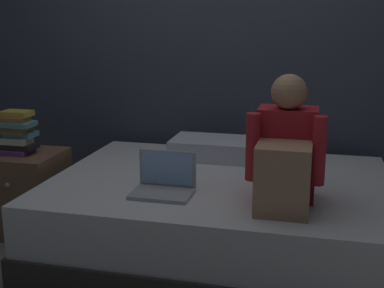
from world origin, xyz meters
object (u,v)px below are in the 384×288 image
at_px(nightstand, 28,192).
at_px(laptop, 164,183).
at_px(pillow, 214,148).
at_px(person_sitting, 285,156).
at_px(book_stack, 17,133).
at_px(bed, 220,216).

relative_size(nightstand, laptop, 1.70).
height_order(nightstand, pillow, pillow).
xyz_separation_m(laptop, pillow, (0.11, 0.78, 0.01)).
relative_size(person_sitting, pillow, 1.17).
xyz_separation_m(nightstand, book_stack, (-0.03, -0.02, 0.41)).
relative_size(bed, book_stack, 7.21).
distance_m(pillow, book_stack, 1.29).
height_order(laptop, book_stack, book_stack).
xyz_separation_m(laptop, book_stack, (-1.09, 0.33, 0.15)).
bearing_deg(nightstand, laptop, -18.31).
bearing_deg(pillow, person_sitting, -56.10).
bearing_deg(person_sitting, pillow, 123.90).
bearing_deg(book_stack, nightstand, 29.63).
xyz_separation_m(bed, book_stack, (-1.33, -0.00, 0.44)).
bearing_deg(book_stack, bed, 0.09).
distance_m(nightstand, person_sitting, 1.79).
bearing_deg(person_sitting, book_stack, 169.16).
height_order(bed, laptop, laptop).
height_order(nightstand, person_sitting, person_sitting).
distance_m(laptop, pillow, 0.79).
distance_m(bed, nightstand, 1.30).
bearing_deg(person_sitting, nightstand, 168.32).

